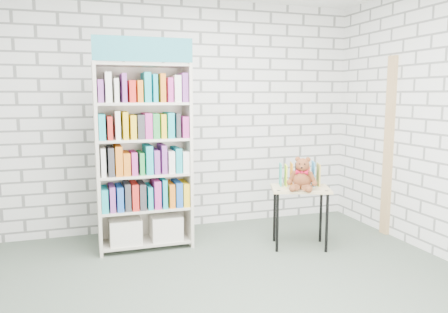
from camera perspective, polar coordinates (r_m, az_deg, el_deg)
name	(u,v)px	position (r m, az deg, el deg)	size (l,w,h in m)	color
ground	(237,292)	(3.87, 1.72, -17.30)	(4.50, 4.50, 0.00)	#485548
room_shell	(238,78)	(3.50, 1.85, 10.16)	(4.52, 4.02, 2.81)	silver
bookshelf	(144,156)	(4.73, -10.43, 0.12)	(0.99, 0.39, 2.23)	beige
display_table	(300,196)	(4.82, 9.93, -5.08)	(0.72, 0.61, 0.66)	tan
table_books	(299,174)	(4.87, 9.83, -2.28)	(0.47, 0.32, 0.26)	teal
teddy_bear	(302,177)	(4.68, 10.17, -2.59)	(0.33, 0.32, 0.35)	brown
door_trim	(388,147)	(5.47, 20.69, 1.18)	(0.05, 0.12, 2.10)	tan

